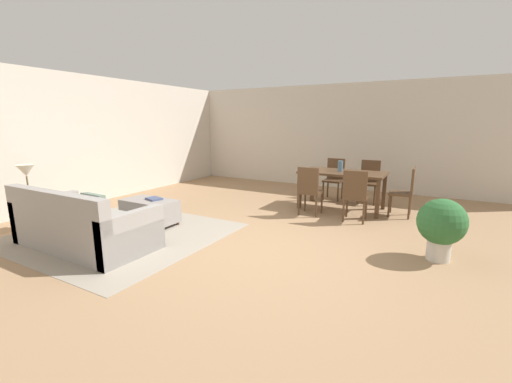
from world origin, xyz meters
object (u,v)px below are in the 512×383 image
at_px(dining_table, 342,176).
at_px(dining_chair_near_right, 355,193).
at_px(potted_plant, 441,224).
at_px(dining_chair_near_left, 309,188).
at_px(dining_chair_head_east, 406,189).
at_px(table_lamp, 26,172).
at_px(dining_chair_far_left, 334,176).
at_px(side_table, 31,205).
at_px(vase_centerpiece, 340,166).
at_px(couch, 83,227).
at_px(ottoman_table, 150,211).
at_px(book_on_ottoman, 154,199).
at_px(dining_chair_far_right, 369,179).

bearing_deg(dining_table, dining_chair_near_right, -61.05).
bearing_deg(potted_plant, dining_chair_near_left, 151.81).
bearing_deg(dining_table, dining_chair_head_east, 0.08).
bearing_deg(table_lamp, dining_chair_far_left, 53.03).
xyz_separation_m(side_table, dining_chair_near_left, (3.51, 3.07, 0.08)).
relative_size(dining_chair_far_left, vase_centerpiece, 4.41).
xyz_separation_m(dining_chair_near_left, dining_chair_head_east, (1.58, 0.79, 0.00)).
height_order(dining_table, dining_chair_near_left, dining_chair_near_left).
bearing_deg(couch, ottoman_table, 88.78).
distance_m(side_table, dining_chair_head_east, 6.39).
height_order(dining_chair_near_right, dining_chair_far_left, same).
distance_m(dining_chair_head_east, book_on_ottoman, 4.53).
bearing_deg(vase_centerpiece, dining_chair_far_left, 112.74).
distance_m(dining_chair_far_left, dining_chair_far_right, 0.77).
distance_m(couch, dining_chair_far_left, 5.18).
height_order(table_lamp, potted_plant, table_lamp).
xyz_separation_m(dining_chair_near_left, potted_plant, (2.17, -1.16, -0.05)).
bearing_deg(dining_table, couch, -123.86).
bearing_deg(potted_plant, dining_chair_far_right, 116.68).
distance_m(dining_table, dining_chair_far_right, 0.92).
bearing_deg(vase_centerpiece, dining_chair_head_east, -1.38).
bearing_deg(ottoman_table, potted_plant, 9.37).
bearing_deg(dining_chair_near_right, dining_chair_near_left, 178.68).
bearing_deg(dining_chair_far_right, dining_chair_near_left, -115.50).
bearing_deg(potted_plant, book_on_ottoman, -171.27).
bearing_deg(dining_chair_far_right, vase_centerpiece, -118.47).
bearing_deg(side_table, book_on_ottoman, 41.75).
bearing_deg(dining_chair_head_east, ottoman_table, -144.59).
bearing_deg(dining_chair_head_east, book_on_ottoman, -144.79).
xyz_separation_m(couch, side_table, (-1.32, 0.01, 0.15)).
height_order(dining_chair_near_right, book_on_ottoman, dining_chair_near_right).
bearing_deg(potted_plant, couch, -156.28).
height_order(dining_chair_far_right, dining_chair_head_east, same).
bearing_deg(ottoman_table, dining_table, 46.07).
height_order(dining_chair_far_left, potted_plant, dining_chair_far_left).
relative_size(dining_table, vase_centerpiece, 7.83).
relative_size(ottoman_table, dining_chair_near_left, 1.04).
height_order(side_table, dining_table, dining_table).
bearing_deg(table_lamp, side_table, 0.00).
distance_m(side_table, potted_plant, 6.00).
height_order(dining_chair_far_left, dining_chair_head_east, same).
distance_m(couch, dining_chair_head_east, 5.41).
height_order(dining_chair_near_right, potted_plant, dining_chair_near_right).
bearing_deg(vase_centerpiece, table_lamp, -134.73).
bearing_deg(couch, dining_chair_near_right, 45.20).
bearing_deg(potted_plant, dining_chair_far_left, 127.98).
bearing_deg(table_lamp, ottoman_table, 41.52).
bearing_deg(ottoman_table, dining_chair_far_right, 49.95).
xyz_separation_m(dining_chair_far_left, dining_chair_head_east, (1.58, -0.82, 0.00)).
height_order(ottoman_table, dining_table, dining_table).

